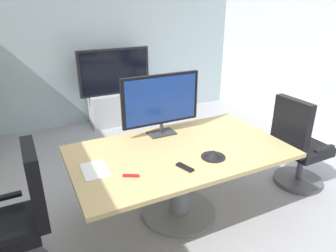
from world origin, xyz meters
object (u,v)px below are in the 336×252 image
Objects in this scene: conference_table at (179,166)px; conference_phone at (213,154)px; office_chair_left at (18,227)px; remote_control at (185,167)px; tv_monitor at (161,101)px; office_chair_right at (298,150)px; wall_display_unit at (116,99)px.

conference_phone is at bearing -52.91° from conference_table.
remote_control is (1.33, -0.21, 0.28)m from office_chair_left.
conference_table is at bearing 93.51° from office_chair_left.
tv_monitor is at bearing 89.47° from conference_table.
tv_monitor is 0.78m from conference_phone.
office_chair_right is at bearing -21.38° from tv_monitor.
office_chair_right is 1.68m from tv_monitor.
wall_display_unit is at bearing 90.24° from conference_phone.
conference_table is 1.46m from office_chair_right.
conference_table is at bearing -94.07° from wall_display_unit.
conference_phone is at bearing 94.64° from office_chair_right.
tv_monitor is at bearing -94.74° from wall_display_unit.
office_chair_right is at bearing 88.47° from office_chair_left.
conference_phone is at bearing 83.83° from office_chair_left.
tv_monitor reaches higher than conference_phone.
conference_phone is (-1.25, -0.12, 0.31)m from office_chair_right.
wall_display_unit is at bearing 85.26° from tv_monitor.
tv_monitor is 0.83m from remote_control.
remote_control is (-0.31, -2.96, 0.30)m from wall_display_unit.
office_chair_right is (2.90, -0.04, 0.00)m from office_chair_left.
wall_display_unit is (0.18, 2.22, -0.65)m from tv_monitor.
conference_table is 9.25× the size of conference_phone.
office_chair_right is 6.41× the size of remote_control.
office_chair_left reaches higher than conference_phone.
wall_display_unit is (0.19, 2.64, -0.11)m from conference_table.
wall_display_unit is (-1.26, 2.79, -0.01)m from office_chair_right.
office_chair_right is (1.45, -0.15, -0.10)m from conference_table.
office_chair_right is 1.29m from conference_phone.
office_chair_left is 3.20m from wall_display_unit.
office_chair_left is at bearing 174.59° from conference_phone.
wall_display_unit is at bearing 148.44° from office_chair_left.
wall_display_unit is at bearing 23.65° from office_chair_right.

